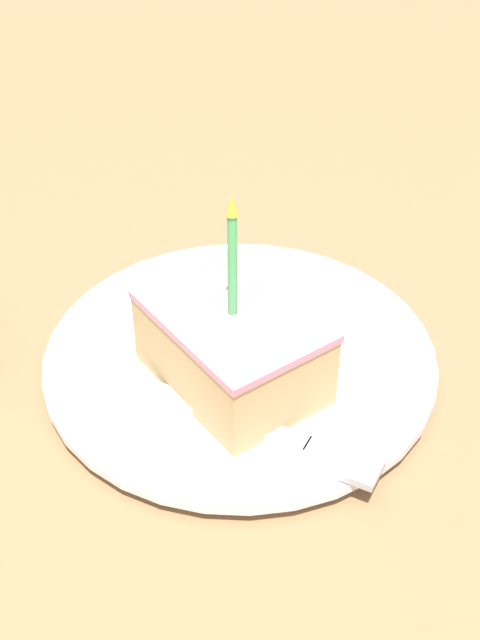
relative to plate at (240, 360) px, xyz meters
The scene contains 4 objects.
ground_plane 0.03m from the plate, 135.28° to the right, with size 2.40×2.40×0.04m.
plate is the anchor object (origin of this frame).
cake_slice 0.04m from the plate, 135.36° to the right, with size 0.08×0.11×0.13m.
fork 0.07m from the plate, 117.73° to the right, with size 0.10×0.17×0.00m.
Camera 1 is at (-0.25, -0.34, 0.39)m, focal length 50.00 mm.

